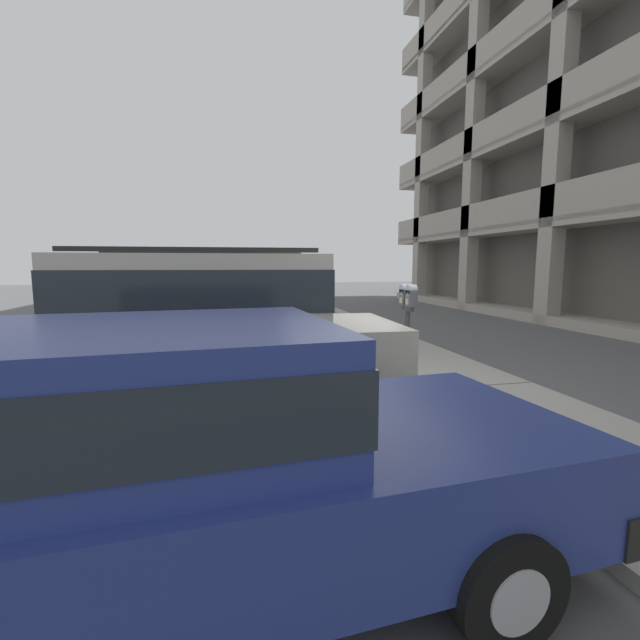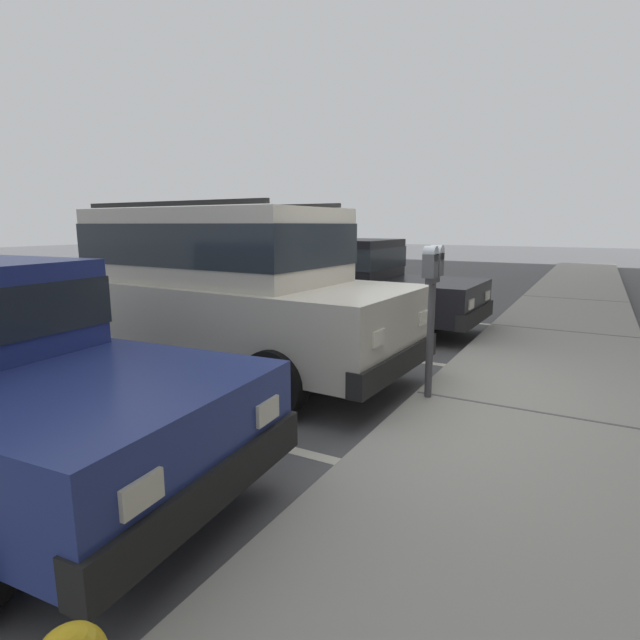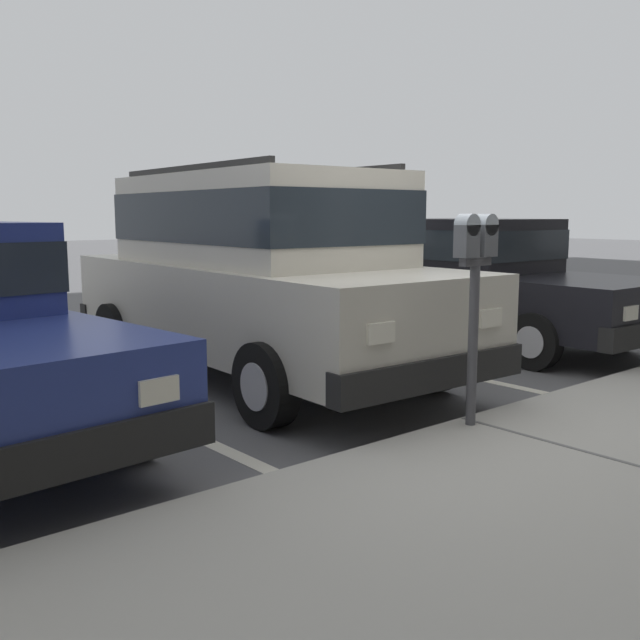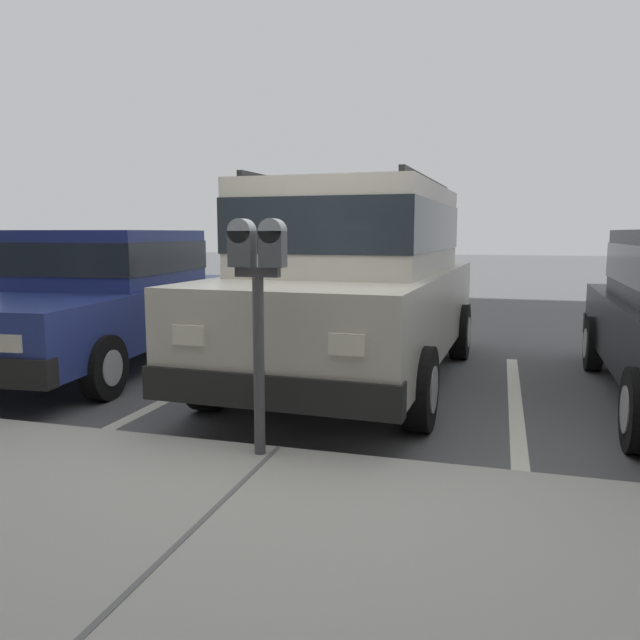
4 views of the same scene
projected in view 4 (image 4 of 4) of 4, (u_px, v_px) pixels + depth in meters
name	position (u px, v px, depth m)	size (l,w,h in m)	color
ground_plane	(289.00, 461.00, 4.31)	(80.00, 80.00, 0.10)	#565659
sidewalk	(204.00, 532.00, 3.06)	(40.00, 2.20, 0.12)	#9E9B93
parking_stall_lines	(187.00, 389.00, 6.06)	(12.34, 4.80, 0.01)	silver
silver_suv	(357.00, 275.00, 6.34)	(2.15, 4.85, 2.03)	beige
dark_hatchback	(106.00, 293.00, 7.18)	(2.08, 4.60, 1.54)	navy
parking_meter_near	(258.00, 281.00, 3.82)	(0.35, 0.12, 1.48)	#47474C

